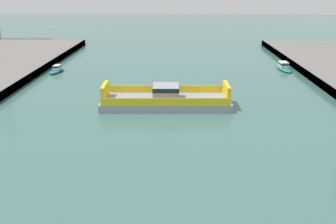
# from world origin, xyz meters

# --- Properties ---
(chain_ferry) EXTENTS (18.64, 7.17, 3.30)m
(chain_ferry) POSITION_xyz_m (-0.50, 33.53, 1.00)
(chain_ferry) COLOR #939399
(chain_ferry) RESTS_ON ground
(moored_boat_near_right) EXTENTS (2.46, 7.34, 1.54)m
(moored_boat_near_right) POSITION_xyz_m (23.15, 58.18, 0.57)
(moored_boat_near_right) COLOR #237075
(moored_boat_near_right) RESTS_ON ground
(moored_boat_mid_left) EXTENTS (2.31, 5.40, 1.40)m
(moored_boat_mid_left) POSITION_xyz_m (-22.93, 54.68, 0.52)
(moored_boat_mid_left) COLOR #237075
(moored_boat_mid_left) RESTS_ON ground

